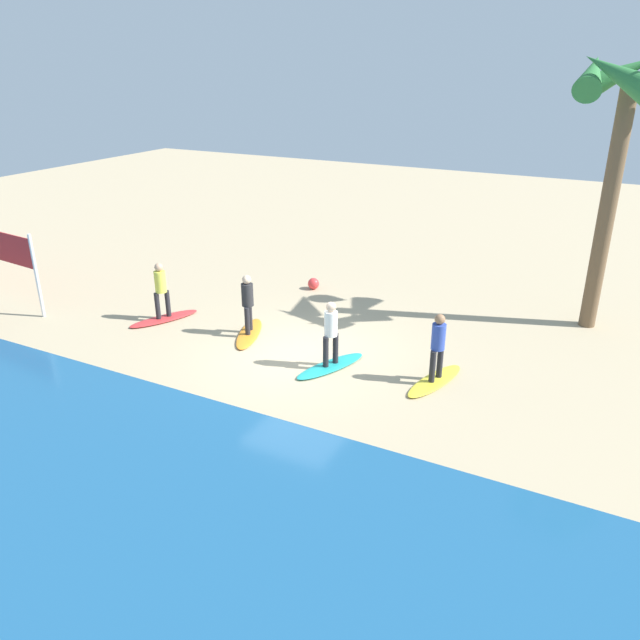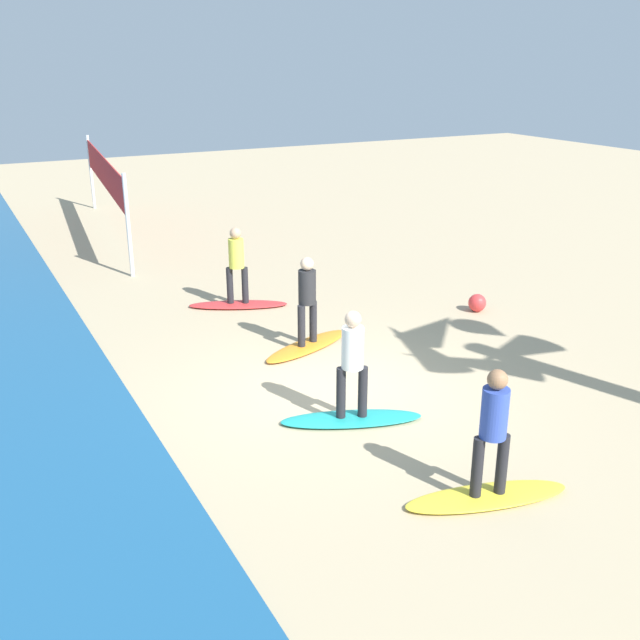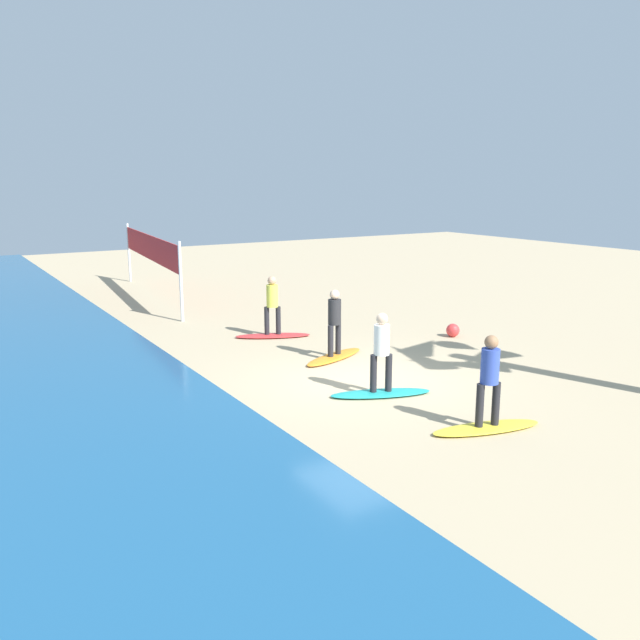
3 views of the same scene
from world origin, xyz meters
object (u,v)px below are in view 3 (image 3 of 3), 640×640
object	(u,v)px
surfboard_orange	(334,357)
surfer_red	(272,301)
beach_ball	(453,330)
surfboard_red	(273,336)
surfer_teal	(382,347)
surfer_orange	(335,318)
surfboard_yellow	(486,428)
surfboard_teal	(381,393)
surfer_yellow	(490,374)
volleyball_net	(150,250)

from	to	relation	value
surfboard_orange	surfer_red	xyz separation A→B (m)	(2.79, 0.25, 0.99)
beach_ball	surfboard_red	bearing A→B (deg)	58.75
surfer_teal	surfer_orange	size ratio (longest dim) A/B	1.00
surfboard_orange	surfer_orange	size ratio (longest dim) A/B	1.28
surfboard_orange	beach_ball	size ratio (longest dim) A/B	5.58
surfboard_yellow	surfboard_teal	size ratio (longest dim) A/B	1.00
surfboard_teal	surfboard_orange	xyz separation A→B (m)	(2.86, -0.72, 0.00)
surfboard_teal	surfboard_orange	distance (m)	2.95
surfboard_yellow	surfboard_orange	size ratio (longest dim) A/B	1.00
surfboard_yellow	surfboard_orange	distance (m)	5.39
surfboard_teal	surfer_teal	xyz separation A→B (m)	(0.00, -0.00, 0.99)
surfer_yellow	surfboard_orange	xyz separation A→B (m)	(5.38, -0.28, -0.99)
surfboard_teal	surfer_red	xyz separation A→B (m)	(5.65, -0.47, 0.99)
surfer_orange	volleyball_net	world-z (taller)	volleyball_net
surfboard_red	beach_ball	distance (m)	5.07
surfer_yellow	volleyball_net	size ratio (longest dim) A/B	0.18
surfer_red	volleyball_net	world-z (taller)	volleyball_net
surfer_red	surfboard_red	bearing A→B (deg)	-90.00
volleyball_net	beach_ball	xyz separation A→B (m)	(-10.43, -5.30, -1.60)
surfer_teal	surfboard_red	size ratio (longest dim) A/B	0.78
surfboard_teal	surfer_orange	xyz separation A→B (m)	(2.86, -0.72, 0.99)
surfboard_orange	volleyball_net	xyz separation A→B (m)	(10.59, 1.22, 1.74)
surfboard_teal	surfboard_orange	size ratio (longest dim) A/B	1.00
surfer_red	beach_ball	bearing A→B (deg)	-121.25
surfer_orange	volleyball_net	distance (m)	10.69
surfer_red	surfboard_yellow	bearing A→B (deg)	179.85
surfer_yellow	surfboard_teal	distance (m)	2.74
surfboard_yellow	surfer_yellow	bearing A→B (deg)	14.40
surfer_orange	surfer_red	world-z (taller)	same
surfer_orange	surfer_red	bearing A→B (deg)	5.21
surfboard_yellow	surfer_orange	xyz separation A→B (m)	(5.38, -0.28, 0.99)
surfboard_yellow	surfer_yellow	xyz separation A→B (m)	(0.00, 0.00, 0.99)
surfboard_teal	surfboard_red	distance (m)	5.67
surfer_teal	surfer_orange	distance (m)	2.95
surfer_teal	surfer_orange	world-z (taller)	same
surfboard_orange	surfer_red	world-z (taller)	surfer_red
surfer_red	surfer_yellow	bearing A→B (deg)	179.85
surfboard_red	surfer_yellow	bearing A→B (deg)	114.22
surfboard_teal	surfer_red	world-z (taller)	surfer_red
surfboard_orange	surfer_orange	bearing A→B (deg)	158.54
surfboard_teal	beach_ball	distance (m)	5.68
surfboard_teal	surfer_teal	distance (m)	0.99
surfer_teal	surfboard_orange	size ratio (longest dim) A/B	0.78
surfer_orange	beach_ball	size ratio (longest dim) A/B	4.36
surfer_yellow	surfboard_orange	size ratio (longest dim) A/B	0.78
surfer_yellow	surfer_red	xyz separation A→B (m)	(8.17, -0.02, 0.00)
surfboard_orange	surfer_red	bearing A→B (deg)	-106.25
surfboard_yellow	beach_ball	distance (m)	7.05
surfboard_yellow	beach_ball	size ratio (longest dim) A/B	5.58
surfboard_teal	surfer_yellow	bearing A→B (deg)	121.76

